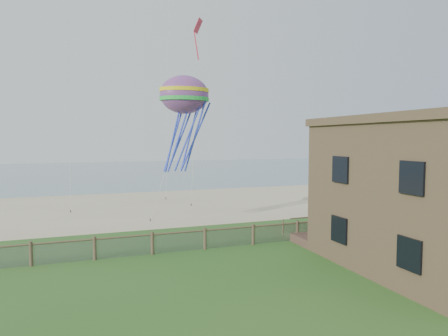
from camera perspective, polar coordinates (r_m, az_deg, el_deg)
The scene contains 8 objects.
ground at distance 17.92m, azimuth 3.13°, elevation -16.40°, with size 160.00×160.00×0.00m, color #26591E.
sand_beach at distance 38.54m, azimuth -9.75°, elevation -5.31°, with size 72.00×20.00×0.02m, color tan.
ocean at distance 81.96m, azimuth -15.11°, elevation -0.41°, with size 160.00×68.00×0.02m, color slate.
chainlink_fence at distance 23.15m, azimuth -2.74°, elevation -10.21°, with size 36.20×0.20×1.25m, color #4D3E2B, non-canonical shape.
motel_deck at distance 28.93m, azimuth 23.65°, elevation -8.26°, with size 15.00×2.00×0.50m, color brown.
picnic_table at distance 25.94m, azimuth 15.94°, elevation -9.22°, with size 1.73×1.31×0.73m, color brown, non-canonical shape.
octopus_kite at distance 28.20m, azimuth -5.64°, elevation 6.64°, with size 3.50×2.47×7.21m, color #D74722, non-canonical shape.
kite_red at distance 34.44m, azimuth -3.72°, elevation 18.16°, with size 1.17×0.70×2.98m, color red, non-canonical shape.
Camera 1 is at (-6.55, -15.45, 6.28)m, focal length 32.00 mm.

